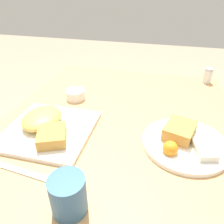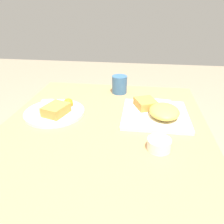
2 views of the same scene
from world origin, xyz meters
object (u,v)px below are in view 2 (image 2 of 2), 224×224
Objects in this scene: plate_oval_far at (55,111)px; sauce_ramekin at (159,144)px; plate_square_near at (157,112)px; butter_knife at (153,99)px; coffee_mug at (119,85)px.

plate_oval_far is 0.47m from sauce_ramekin.
plate_square_near reaches higher than sauce_ramekin.
sauce_ramekin is at bearing 178.70° from plate_square_near.
sauce_ramekin is at bearing 96.78° from butter_knife.
sauce_ramekin is 0.51m from coffee_mug.
plate_square_near is 0.18m from butter_knife.
butter_knife is (0.41, 0.01, -0.02)m from sauce_ramekin.
coffee_mug is at bearing -15.48° from butter_knife.
coffee_mug reaches higher than sauce_ramekin.
coffee_mug is (0.48, 0.18, 0.03)m from sauce_ramekin.
plate_square_near is 1.07× the size of plate_oval_far.
plate_square_near is 0.23m from sauce_ramekin.
sauce_ramekin is 0.84× the size of coffee_mug.
plate_square_near is at bearing -142.97° from coffee_mug.
butter_knife is at bearing -111.47° from coffee_mug.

